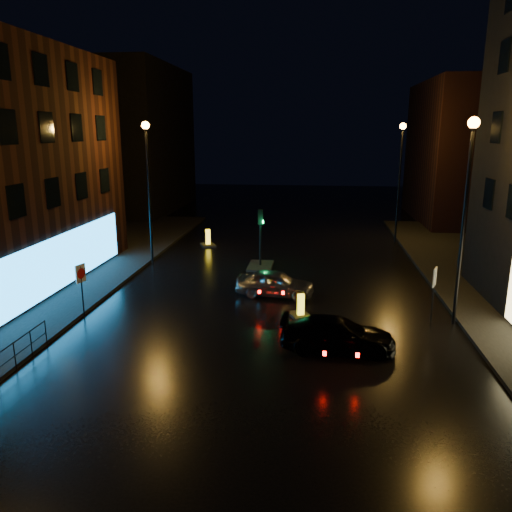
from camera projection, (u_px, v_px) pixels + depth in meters
The scene contains 13 objects.
ground at pixel (250, 383), 15.98m from camera, with size 120.00×120.00×0.00m, color black.
building_far_left at pixel (136, 139), 49.79m from camera, with size 8.00×16.00×14.00m, color black.
building_far_right at pixel (466, 152), 43.65m from camera, with size 8.00×14.00×12.00m, color black.
street_lamp_lfar at pixel (148, 171), 28.99m from camera, with size 0.44×0.44×8.37m.
street_lamp_rnear at pixel (467, 191), 19.52m from camera, with size 0.44×0.44×8.37m.
street_lamp_rfar at pixel (400, 164), 34.94m from camera, with size 0.44×0.44×8.37m.
traffic_signal at pixel (260, 259), 29.48m from camera, with size 1.40×2.40×3.45m.
silver_hatchback at pixel (275, 283), 24.27m from camera, with size 1.51×3.76×1.28m, color #9B9FA3.
dark_sedan at pixel (338, 334), 18.26m from camera, with size 1.71×4.20×1.22m, color black.
bollard_near at pixel (301, 312), 21.61m from camera, with size 1.20×1.40×1.03m.
bollard_far at pixel (208, 242), 34.98m from camera, with size 1.36×1.59×1.17m.
road_sign_left at pixel (81, 278), 21.19m from camera, with size 0.20×0.56×2.36m.
road_sign_right at pixel (434, 282), 20.58m from camera, with size 0.27×0.55×2.39m.
Camera 1 is at (1.86, -14.39, 7.85)m, focal length 35.00 mm.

